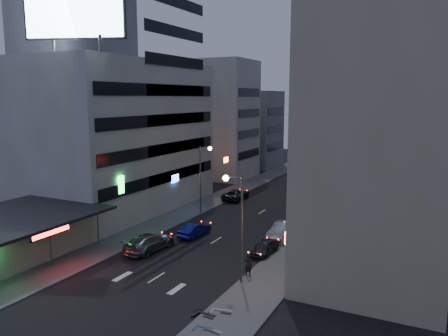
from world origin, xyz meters
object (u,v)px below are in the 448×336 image
Objects in this scene: parked_car_right_far at (304,203)px; person at (248,265)px; parked_car_right_near at (264,248)px; scooter_black_a at (201,334)px; road_car_silver at (149,242)px; scooter_black_b at (217,307)px; scooter_silver_a at (223,324)px; parked_car_left at (236,194)px; parked_car_right_mid at (283,231)px; road_car_blue at (195,230)px; scooter_blue at (215,320)px; scooter_silver_b at (233,302)px.

parked_car_right_far is 3.12× the size of person.
parked_car_right_near is 2.31× the size of scooter_black_a.
road_car_silver is 3.36× the size of scooter_black_a.
person is at bearing 3.36° from scooter_black_a.
scooter_black_b is at bearing -80.28° from parked_car_right_near.
person is 8.47m from scooter_silver_a.
parked_car_left is 34.33m from scooter_silver_a.
parked_car_right_near is 11.97m from scooter_black_b.
scooter_black_b reaches higher than scooter_silver_a.
parked_car_right_mid is 3.01× the size of scooter_black_a.
scooter_silver_a is 1.97m from scooter_black_b.
road_car_silver is (-9.71, -8.69, -0.01)m from parked_car_right_mid.
parked_car_left is 32.43m from scooter_black_b.
road_car_blue is at bearing -155.68° from parked_car_right_mid.
parked_car_right_near is 0.77× the size of parked_car_right_mid.
road_car_blue is 18.55m from scooter_silver_a.
road_car_blue is 16.59m from scooter_black_b.
person is 6.73m from scooter_black_b.
person is 1.05× the size of scooter_blue.
road_car_silver is at bearing -5.61° from person.
scooter_silver_a is (13.85, -31.41, -0.11)m from parked_car_left.
scooter_blue is (10.15, -14.91, -0.04)m from road_car_blue.
parked_car_left reaches higher than scooter_black_b.
scooter_blue reaches higher than scooter_silver_a.
parked_car_right_mid reaches higher than scooter_black_b.
road_car_blue is (3.07, -16.31, -0.05)m from parked_car_left.
road_car_silver is 2.74× the size of scooter_silver_b.
scooter_silver_b is (3.44, -27.70, -0.07)m from parked_car_right_far.
scooter_blue is 0.84× the size of scooter_silver_b.
parked_car_left is at bearing 133.03° from parked_car_right_mid.
parked_car_right_mid is 17.18m from parked_car_left.
scooter_black_b is at bearing 44.80° from scooter_silver_a.
parked_car_left reaches higher than scooter_silver_a.
parked_car_right_near is at bearing 2.53° from scooter_silver_b.
scooter_black_a is at bearing 100.36° from person.
scooter_silver_b reaches higher than scooter_blue.
parked_car_right_near is 1.88× the size of scooter_silver_b.
scooter_silver_a is 0.66m from scooter_blue.
scooter_silver_a is (1.95, -8.23, -0.40)m from person.
parked_car_left is at bearing 178.45° from parked_car_right_far.
person reaches higher than parked_car_right_mid.
parked_car_right_far is (9.84, -1.13, 0.08)m from parked_car_left.
parked_car_right_mid is at bearing -0.83° from scooter_silver_b.
road_car_silver reaches higher than scooter_silver_b.
road_car_blue is (-8.13, -3.28, -0.13)m from parked_car_right_mid.
road_car_silver is 10.51m from person.
scooter_black_b is (1.44, -16.83, -0.07)m from parked_car_right_mid.
road_car_blue is 18.04m from scooter_blue.
scooter_blue is at bearing 80.54° from scooter_silver_a.
parked_car_left is 26.06m from person.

